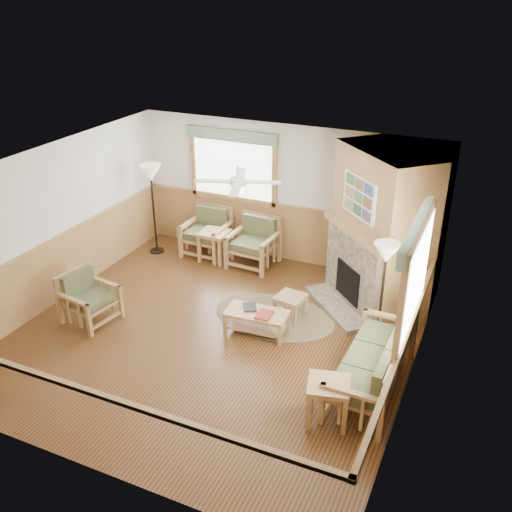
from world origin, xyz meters
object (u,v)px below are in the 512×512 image
at_px(floor_lamp_right, 382,294).
at_px(end_table_chairs, 215,246).
at_px(coffee_table, 257,322).
at_px(footstool, 290,306).
at_px(armchair_back_right, 253,243).
at_px(armchair_back_left, 206,232).
at_px(floor_lamp_left, 154,209).
at_px(sofa, 372,360).
at_px(armchair_left, 90,298).
at_px(end_table_sofa, 328,402).

bearing_deg(floor_lamp_right, end_table_chairs, 157.72).
height_order(coffee_table, end_table_chairs, end_table_chairs).
bearing_deg(footstool, floor_lamp_right, -4.32).
bearing_deg(armchair_back_right, floor_lamp_right, -26.15).
relative_size(armchair_back_left, floor_lamp_left, 0.50).
bearing_deg(floor_lamp_right, sofa, -81.59).
height_order(armchair_left, footstool, armchair_left).
xyz_separation_m(armchair_back_right, floor_lamp_left, (-2.06, -0.26, 0.46)).
height_order(armchair_back_right, floor_lamp_right, floor_lamp_right).
xyz_separation_m(end_table_chairs, floor_lamp_right, (3.62, -1.48, 0.53)).
distance_m(sofa, floor_lamp_right, 1.23).
bearing_deg(sofa, floor_lamp_left, -114.90).
height_order(armchair_back_right, end_table_sofa, armchair_back_right).
bearing_deg(footstool, armchair_left, -153.89).
bearing_deg(footstool, end_table_chairs, 147.24).
relative_size(armchair_left, floor_lamp_left, 0.45).
bearing_deg(footstool, armchair_back_right, 132.26).
relative_size(coffee_table, end_table_chairs, 1.60).
bearing_deg(armchair_left, floor_lamp_left, 19.23).
relative_size(armchair_left, floor_lamp_right, 0.50).
bearing_deg(floor_lamp_right, armchair_left, -163.34).
bearing_deg(floor_lamp_right, coffee_table, -162.56).
bearing_deg(armchair_left, floor_lamp_right, -64.19).
bearing_deg(footstool, armchair_back_left, 147.09).
bearing_deg(armchair_back_right, coffee_table, -61.10).
bearing_deg(armchair_left, footstool, -54.74).
relative_size(end_table_sofa, footstool, 1.30).
bearing_deg(floor_lamp_left, coffee_table, -31.48).
xyz_separation_m(footstool, floor_lamp_left, (-3.40, 1.22, 0.73)).
height_order(sofa, footstool, sofa).
xyz_separation_m(armchair_back_right, footstool, (1.34, -1.48, -0.28)).
bearing_deg(floor_lamp_left, armchair_back_left, 19.18).
relative_size(footstool, floor_lamp_right, 0.27).
xyz_separation_m(sofa, armchair_back_left, (-4.07, 2.83, 0.02)).
bearing_deg(armchair_back_right, end_table_chairs, -169.15).
distance_m(armchair_back_left, footstool, 2.89).
distance_m(end_table_chairs, end_table_sofa, 4.91).
bearing_deg(floor_lamp_left, armchair_back_right, 7.18).
bearing_deg(armchair_back_left, end_table_chairs, -33.57).
distance_m(armchair_left, footstool, 3.27).
bearing_deg(armchair_back_left, end_table_sofa, -44.14).
height_order(armchair_back_right, armchair_left, armchair_back_right).
relative_size(armchair_left, end_table_chairs, 1.37).
height_order(sofa, armchair_back_right, armchair_back_right).
bearing_deg(sofa, coffee_table, -105.41).
bearing_deg(end_table_sofa, armchair_back_left, 135.37).
xyz_separation_m(armchair_back_right, end_table_sofa, (2.66, -3.60, -0.18)).
bearing_deg(armchair_left, sofa, -78.72).
xyz_separation_m(sofa, armchair_left, (-4.59, -0.17, -0.04)).
height_order(end_table_chairs, floor_lamp_left, floor_lamp_left).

